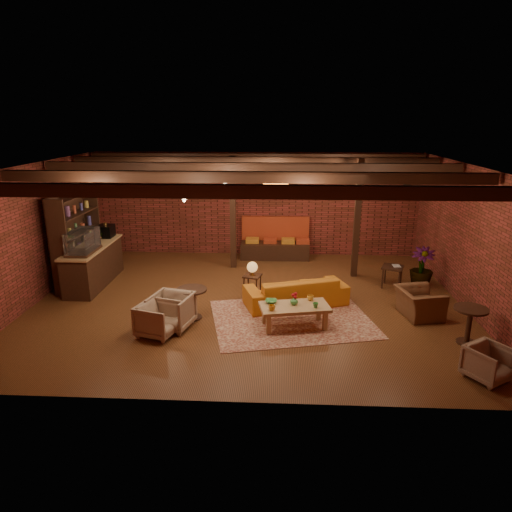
# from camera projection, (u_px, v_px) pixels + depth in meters

# --- Properties ---
(floor) EXTENTS (10.00, 10.00, 0.00)m
(floor) POSITION_uv_depth(u_px,v_px,m) (248.00, 302.00, 10.88)
(floor) COLOR #39230E
(floor) RESTS_ON ground
(ceiling) EXTENTS (10.00, 8.00, 0.02)m
(ceiling) POSITION_uv_depth(u_px,v_px,m) (247.00, 166.00, 9.94)
(ceiling) COLOR black
(ceiling) RESTS_ON wall_back
(wall_back) EXTENTS (10.00, 0.02, 3.20)m
(wall_back) POSITION_uv_depth(u_px,v_px,m) (256.00, 204.00, 14.23)
(wall_back) COLOR #60281B
(wall_back) RESTS_ON ground
(wall_front) EXTENTS (10.00, 0.02, 3.20)m
(wall_front) POSITION_uv_depth(u_px,v_px,m) (229.00, 307.00, 6.59)
(wall_front) COLOR #60281B
(wall_front) RESTS_ON ground
(wall_left) EXTENTS (0.02, 8.00, 3.20)m
(wall_left) POSITION_uv_depth(u_px,v_px,m) (35.00, 234.00, 10.65)
(wall_left) COLOR #60281B
(wall_left) RESTS_ON ground
(wall_right) EXTENTS (0.02, 8.00, 3.20)m
(wall_right) POSITION_uv_depth(u_px,v_px,m) (471.00, 240.00, 10.16)
(wall_right) COLOR #60281B
(wall_right) RESTS_ON ground
(ceiling_beams) EXTENTS (9.80, 6.40, 0.22)m
(ceiling_beams) POSITION_uv_depth(u_px,v_px,m) (247.00, 171.00, 9.97)
(ceiling_beams) COLOR black
(ceiling_beams) RESTS_ON ceiling
(ceiling_pipe) EXTENTS (9.60, 0.12, 0.12)m
(ceiling_pipe) POSITION_uv_depth(u_px,v_px,m) (252.00, 173.00, 11.57)
(ceiling_pipe) COLOR black
(ceiling_pipe) RESTS_ON ceiling
(post_left) EXTENTS (0.16, 0.16, 3.20)m
(post_left) POSITION_uv_depth(u_px,v_px,m) (233.00, 213.00, 12.92)
(post_left) COLOR black
(post_left) RESTS_ON ground
(post_right) EXTENTS (0.16, 0.16, 3.20)m
(post_right) POSITION_uv_depth(u_px,v_px,m) (357.00, 219.00, 12.18)
(post_right) COLOR black
(post_right) RESTS_ON ground
(service_counter) EXTENTS (0.80, 2.50, 1.60)m
(service_counter) POSITION_uv_depth(u_px,v_px,m) (93.00, 255.00, 11.80)
(service_counter) COLOR black
(service_counter) RESTS_ON ground
(plant_counter) EXTENTS (0.35, 0.39, 0.30)m
(plant_counter) POSITION_uv_depth(u_px,v_px,m) (98.00, 237.00, 11.86)
(plant_counter) COLOR #337F33
(plant_counter) RESTS_ON service_counter
(shelving_hutch) EXTENTS (0.52, 2.00, 2.40)m
(shelving_hutch) POSITION_uv_depth(u_px,v_px,m) (77.00, 239.00, 11.80)
(shelving_hutch) COLOR black
(shelving_hutch) RESTS_ON ground
(banquette) EXTENTS (2.10, 0.70, 1.00)m
(banquette) POSITION_uv_depth(u_px,v_px,m) (275.00, 242.00, 14.09)
(banquette) COLOR #AB381C
(banquette) RESTS_ON ground
(service_sign) EXTENTS (0.86, 0.06, 0.30)m
(service_sign) POSITION_uv_depth(u_px,v_px,m) (276.00, 185.00, 13.12)
(service_sign) COLOR orange
(service_sign) RESTS_ON ceiling
(ceiling_spotlights) EXTENTS (6.40, 4.40, 0.28)m
(ceiling_spotlights) POSITION_uv_depth(u_px,v_px,m) (247.00, 181.00, 10.04)
(ceiling_spotlights) COLOR black
(ceiling_spotlights) RESTS_ON ceiling
(rug) EXTENTS (3.83, 3.24, 0.01)m
(rug) POSITION_uv_depth(u_px,v_px,m) (291.00, 318.00, 9.95)
(rug) COLOR maroon
(rug) RESTS_ON floor
(sofa) EXTENTS (2.52, 1.63, 0.69)m
(sofa) POSITION_uv_depth(u_px,v_px,m) (296.00, 291.00, 10.61)
(sofa) COLOR #BA6719
(sofa) RESTS_ON floor
(coffee_table) EXTENTS (1.53, 0.97, 0.74)m
(coffee_table) POSITION_uv_depth(u_px,v_px,m) (294.00, 308.00, 9.45)
(coffee_table) COLOR #A57E4D
(coffee_table) RESTS_ON floor
(side_table_lamp) EXTENTS (0.49, 0.49, 0.84)m
(side_table_lamp) POSITION_uv_depth(u_px,v_px,m) (252.00, 270.00, 11.17)
(side_table_lamp) COLOR black
(side_table_lamp) RESTS_ON floor
(round_table_left) EXTENTS (0.66, 0.66, 0.69)m
(round_table_left) POSITION_uv_depth(u_px,v_px,m) (192.00, 298.00, 9.85)
(round_table_left) COLOR black
(round_table_left) RESTS_ON floor
(armchair_a) EXTENTS (0.86, 0.89, 0.75)m
(armchair_a) POSITION_uv_depth(u_px,v_px,m) (158.00, 318.00, 9.12)
(armchair_a) COLOR #B5A58C
(armchair_a) RESTS_ON floor
(armchair_b) EXTENTS (0.95, 0.91, 0.81)m
(armchair_b) POSITION_uv_depth(u_px,v_px,m) (171.00, 310.00, 9.43)
(armchair_b) COLOR #B5A58C
(armchair_b) RESTS_ON floor
(armchair_right) EXTENTS (0.80, 1.06, 0.83)m
(armchair_right) POSITION_uv_depth(u_px,v_px,m) (420.00, 298.00, 9.98)
(armchair_right) COLOR brown
(armchair_right) RESTS_ON floor
(side_table_book) EXTENTS (0.65, 0.65, 0.59)m
(side_table_book) POSITION_uv_depth(u_px,v_px,m) (393.00, 268.00, 11.66)
(side_table_book) COLOR black
(side_table_book) RESTS_ON floor
(round_table_right) EXTENTS (0.63, 0.63, 0.74)m
(round_table_right) POSITION_uv_depth(u_px,v_px,m) (470.00, 320.00, 8.74)
(round_table_right) COLOR black
(round_table_right) RESTS_ON floor
(armchair_far) EXTENTS (0.86, 0.84, 0.65)m
(armchair_far) POSITION_uv_depth(u_px,v_px,m) (489.00, 361.00, 7.59)
(armchair_far) COLOR #B5A58C
(armchair_far) RESTS_ON floor
(plant_tall) EXTENTS (2.17, 2.17, 3.10)m
(plant_tall) POSITION_uv_depth(u_px,v_px,m) (426.00, 228.00, 11.42)
(plant_tall) COLOR #4C7F4C
(plant_tall) RESTS_ON floor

